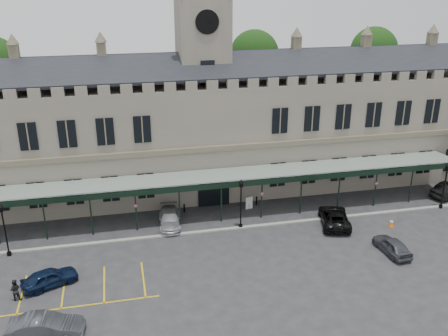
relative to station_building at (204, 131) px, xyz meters
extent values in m
plane|color=#29292B|center=(0.00, -15.91, -6.47)|extent=(140.00, 140.00, 0.00)
cube|color=#6E685C|center=(0.00, 0.09, -0.47)|extent=(60.00, 10.00, 12.00)
cube|color=brown|center=(0.00, -5.09, -0.27)|extent=(60.00, 0.35, 0.50)
cube|color=black|center=(0.00, -2.41, 7.33)|extent=(60.00, 4.77, 2.20)
cube|color=black|center=(0.00, 2.59, 7.33)|extent=(60.00, 4.77, 2.20)
cube|color=black|center=(0.00, -5.01, -4.57)|extent=(3.20, 0.18, 3.80)
cube|color=#6E685C|center=(0.00, 0.09, 4.53)|extent=(5.00, 5.00, 22.00)
cylinder|color=silver|center=(0.00, -2.47, 11.53)|extent=(2.20, 0.12, 2.20)
cylinder|color=black|center=(0.00, -2.54, 11.53)|extent=(2.30, 0.04, 2.30)
cube|color=black|center=(0.00, -2.47, 6.53)|extent=(1.40, 0.12, 2.80)
cube|color=#8C9E93|center=(0.00, -6.91, -2.37)|extent=(50.00, 4.00, 0.40)
cube|color=black|center=(0.00, -8.91, -2.62)|extent=(50.00, 0.18, 0.50)
cube|color=gray|center=(0.00, -10.41, -6.41)|extent=(60.00, 0.40, 0.12)
cylinder|color=#332314|center=(-22.00, 9.09, -0.47)|extent=(0.70, 0.70, 12.00)
cylinder|color=#332314|center=(8.00, 9.09, -0.47)|extent=(0.70, 0.70, 12.00)
sphere|color=black|center=(8.00, 9.09, 6.53)|extent=(6.00, 6.00, 6.00)
cylinder|color=#332314|center=(24.00, 9.09, -0.47)|extent=(0.70, 0.70, 12.00)
sphere|color=black|center=(24.00, 9.09, 6.53)|extent=(6.00, 6.00, 6.00)
cylinder|color=black|center=(-18.87, -10.87, -6.31)|extent=(0.38, 0.38, 0.31)
cylinder|color=black|center=(-18.87, -10.87, -4.38)|extent=(0.13, 0.13, 4.18)
cube|color=black|center=(-18.87, -10.87, -2.13)|extent=(0.29, 0.29, 0.42)
cone|color=black|center=(-18.87, -10.87, -1.76)|extent=(0.46, 0.46, 0.31)
cylinder|color=black|center=(1.50, -10.32, -6.31)|extent=(0.38, 0.38, 0.32)
cylinder|color=black|center=(1.50, -10.32, -4.35)|extent=(0.13, 0.13, 4.24)
cube|color=black|center=(1.50, -10.32, -2.07)|extent=(0.30, 0.30, 0.42)
cone|color=black|center=(1.50, -10.32, -1.70)|extent=(0.47, 0.47, 0.32)
cylinder|color=black|center=(22.47, -10.60, -6.31)|extent=(0.38, 0.38, 0.32)
cylinder|color=black|center=(22.47, -10.60, -4.35)|extent=(0.13, 0.13, 4.23)
cube|color=black|center=(22.47, -10.60, -2.08)|extent=(0.30, 0.30, 0.42)
cone|color=black|center=(22.47, -10.60, -1.71)|extent=(0.47, 0.47, 0.32)
cube|color=#EE6107|center=(15.45, -13.13, -6.45)|extent=(0.42, 0.42, 0.04)
cone|color=#EE6107|center=(15.45, -13.13, -6.08)|extent=(0.48, 0.48, 0.77)
cylinder|color=silver|center=(15.45, -13.13, -5.97)|extent=(0.32, 0.32, 0.11)
cylinder|color=black|center=(3.33, -6.60, -6.20)|extent=(0.06, 0.06, 0.54)
cube|color=silver|center=(3.33, -6.60, -5.82)|extent=(0.75, 0.20, 1.29)
cylinder|color=black|center=(-3.19, -5.94, -6.04)|extent=(0.15, 0.15, 0.85)
cylinder|color=black|center=(4.31, -5.89, -6.01)|extent=(0.16, 0.16, 0.92)
imported|color=#0B1833|center=(-15.00, -16.21, -5.75)|extent=(4.52, 3.18, 1.43)
imported|color=#3B3E44|center=(-14.64, -22.25, -5.66)|extent=(5.03, 2.19, 1.61)
imported|color=#A2A5AA|center=(-4.94, -8.44, -5.77)|extent=(2.32, 4.92, 1.39)
imported|color=black|center=(10.37, -11.55, -5.71)|extent=(3.85, 5.90, 1.51)
imported|color=#3B3E44|center=(13.00, -17.48, -5.77)|extent=(1.98, 4.22, 1.40)
imported|color=black|center=(-17.26, -17.52, -5.62)|extent=(0.85, 0.68, 1.70)
camera|label=1|loc=(-8.97, -50.57, 15.90)|focal=40.00mm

